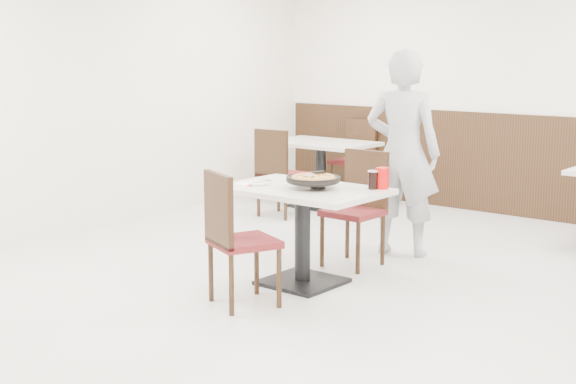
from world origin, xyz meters
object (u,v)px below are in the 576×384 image
Objects in this scene: red_cup at (382,178)px; diner_person at (403,153)px; side_plate at (259,183)px; cola_glass at (373,180)px; chair_far at (353,210)px; main_table at (302,236)px; bg_chair_left_far at (352,160)px; chair_near at (244,239)px; bg_chair_left_near at (282,172)px; pizza_pan at (313,183)px; pizza at (313,180)px; bg_table_left at (321,174)px.

diner_person is at bearing 112.90° from red_cup.
cola_glass is at bearing 25.74° from side_plate.
diner_person is (0.10, 0.59, 0.42)m from chair_far.
main_table is 3.64m from bg_chair_left_far.
chair_near is 1.00× the size of bg_chair_left_near.
diner_person reaches higher than cola_glass.
chair_far is at bearing 123.51° from bg_chair_left_far.
pizza_pan is 0.52m from red_cup.
bg_chair_left_near is at bearing 134.88° from pizza.
cola_glass is 0.11× the size of bg_table_left.
side_plate is 0.18× the size of bg_chair_left_far.
diner_person reaches higher than pizza.
cola_glass is 1.05m from diner_person.
side_plate is 0.14× the size of bg_table_left.
pizza is at bearing -54.05° from bg_table_left.
bg_chair_left_far is at bearing -62.17° from diner_person.
chair_far is at bearing 90.28° from main_table.
bg_chair_left_far reaches higher than bg_table_left.
main_table is at bearing -148.28° from cola_glass.
side_plate is at bearing -152.87° from red_cup.
pizza is 0.34× the size of bg_chair_left_far.
chair_near reaches higher than red_cup.
bg_chair_left_far is (-1.84, 3.17, -0.32)m from pizza_pan.
chair_far is 0.69m from cola_glass.
chair_far reaches higher than side_plate.
bg_table_left is at bearing 133.95° from cola_glass.
pizza is 0.34× the size of bg_chair_left_near.
red_cup is at bearing 44.90° from cola_glass.
main_table is 3.71× the size of pizza.
main_table is at bearing -164.54° from pizza.
pizza reaches higher than bg_table_left.
chair_far is 3.07m from bg_chair_left_far.
cola_glass is at bearing 34.90° from pizza.
chair_near is at bearing 70.93° from diner_person.
pizza_pan is at bearing -143.60° from red_cup.
chair_near is at bearing -89.73° from main_table.
diner_person is at bearing -99.63° from chair_far.
diner_person is (0.45, 1.37, 0.14)m from side_plate.
diner_person reaches higher than chair_near.
pizza_pan is at bearing -48.26° from bg_chair_left_near.
pizza_pan is 1.99× the size of red_cup.
bg_chair_left_far reaches higher than pizza_pan.
side_plate is at bearing 66.64° from chair_far.
pizza is (0.00, 0.00, 0.02)m from pizza_pan.
bg_chair_left_far is at bearing -54.79° from chair_far.
bg_table_left is at bearing 135.22° from red_cup.
chair_far is at bearing -37.50° from bg_chair_left_near.
main_table is 0.68m from chair_far.
side_plate is (-0.35, -0.11, 0.38)m from main_table.
diner_person is at bearing 132.64° from bg_chair_left_far.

